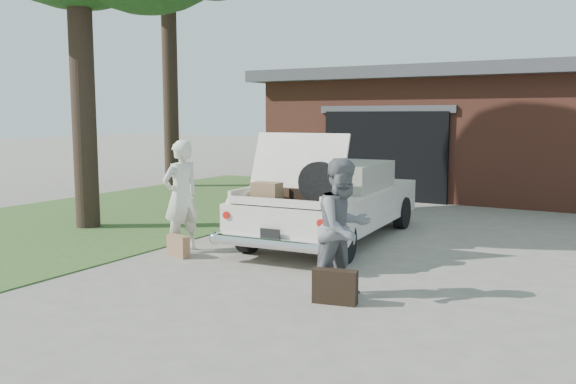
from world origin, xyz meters
The scene contains 8 objects.
ground centered at (0.00, 0.00, 0.00)m, with size 90.00×90.00×0.00m, color gray.
grass_strip centered at (-5.50, 3.00, 0.01)m, with size 6.00×16.00×0.02m, color #2D4C1E.
house centered at (0.98, 11.47, 1.67)m, with size 12.80×7.80×3.30m.
sedan centered at (-0.47, 2.91, 0.67)m, with size 2.08×4.69×1.84m.
woman_left centered at (-2.11, 0.94, 0.87)m, with size 0.63×0.41×1.73m, color silver.
woman_right centered at (1.09, 0.00, 0.81)m, with size 0.79×0.62×1.62m, color slate.
suitcase_left centered at (-1.91, 0.61, 0.16)m, with size 0.42×0.13×0.32m, color #9A6E4E.
suitcase_right centered at (1.12, -0.28, 0.19)m, with size 0.50×0.16×0.39m, color black.
Camera 1 is at (4.00, -6.30, 2.11)m, focal length 38.00 mm.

